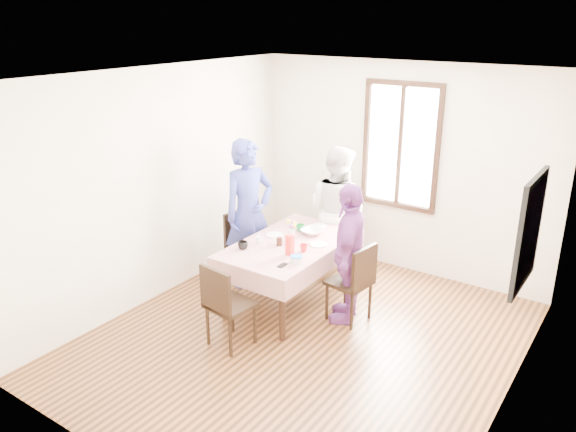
% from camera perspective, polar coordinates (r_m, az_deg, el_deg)
% --- Properties ---
extents(ground, '(4.50, 4.50, 0.00)m').
position_cam_1_polar(ground, '(6.07, 1.60, -12.33)').
color(ground, black).
rests_on(ground, ground).
extents(back_wall, '(4.00, 0.00, 4.00)m').
position_cam_1_polar(back_wall, '(7.38, 11.25, 4.70)').
color(back_wall, beige).
rests_on(back_wall, ground).
extents(right_wall, '(0.00, 4.50, 4.50)m').
position_cam_1_polar(right_wall, '(4.78, 22.42, -4.90)').
color(right_wall, beige).
rests_on(right_wall, ground).
extents(window_frame, '(1.02, 0.06, 1.62)m').
position_cam_1_polar(window_frame, '(7.29, 11.34, 6.94)').
color(window_frame, black).
rests_on(window_frame, back_wall).
extents(window_pane, '(0.90, 0.02, 1.50)m').
position_cam_1_polar(window_pane, '(7.30, 11.37, 6.96)').
color(window_pane, white).
rests_on(window_pane, back_wall).
extents(art_poster, '(0.04, 0.76, 0.96)m').
position_cam_1_polar(art_poster, '(4.99, 23.27, -1.52)').
color(art_poster, red).
rests_on(art_poster, right_wall).
extents(dining_table, '(0.90, 1.57, 0.75)m').
position_cam_1_polar(dining_table, '(6.59, 0.25, -5.81)').
color(dining_table, black).
rests_on(dining_table, ground).
extents(tablecloth, '(1.02, 1.69, 0.01)m').
position_cam_1_polar(tablecloth, '(6.44, 0.25, -2.76)').
color(tablecloth, '#5E0106').
rests_on(tablecloth, dining_table).
extents(chair_left, '(0.49, 0.49, 0.91)m').
position_cam_1_polar(chair_left, '(7.07, -4.10, -3.31)').
color(chair_left, black).
rests_on(chair_left, ground).
extents(chair_right, '(0.47, 0.47, 0.91)m').
position_cam_1_polar(chair_right, '(6.25, 6.21, -6.63)').
color(chair_right, black).
rests_on(chair_right, ground).
extents(chair_far, '(0.45, 0.45, 0.91)m').
position_cam_1_polar(chair_far, '(7.41, 4.95, -2.24)').
color(chair_far, black).
rests_on(chair_far, ground).
extents(chair_near, '(0.47, 0.47, 0.91)m').
position_cam_1_polar(chair_near, '(5.79, -5.83, -8.90)').
color(chair_near, black).
rests_on(chair_near, ground).
extents(person_left, '(0.65, 0.78, 1.85)m').
position_cam_1_polar(person_left, '(6.89, -4.06, 0.23)').
color(person_left, navy).
rests_on(person_left, ground).
extents(person_far, '(0.91, 0.76, 1.69)m').
position_cam_1_polar(person_far, '(7.25, 4.96, 0.56)').
color(person_far, silver).
rests_on(person_far, ground).
extents(person_right, '(0.67, 1.00, 1.58)m').
position_cam_1_polar(person_right, '(6.12, 6.16, -3.78)').
color(person_right, '#78367E').
rests_on(person_right, ground).
extents(mug_black, '(0.13, 0.13, 0.09)m').
position_cam_1_polar(mug_black, '(6.27, -4.59, -2.97)').
color(mug_black, black).
rests_on(mug_black, tablecloth).
extents(mug_flag, '(0.12, 0.12, 0.08)m').
position_cam_1_polar(mug_flag, '(6.19, 1.60, -3.25)').
color(mug_flag, red).
rests_on(mug_flag, tablecloth).
extents(mug_green, '(0.13, 0.13, 0.08)m').
position_cam_1_polar(mug_green, '(6.77, 1.26, -1.19)').
color(mug_green, '#0C7226').
rests_on(mug_green, tablecloth).
extents(serving_bowl, '(0.28, 0.28, 0.06)m').
position_cam_1_polar(serving_bowl, '(6.67, 2.45, -1.60)').
color(serving_bowl, white).
rests_on(serving_bowl, tablecloth).
extents(juice_carton, '(0.07, 0.07, 0.23)m').
position_cam_1_polar(juice_carton, '(6.08, 0.19, -2.95)').
color(juice_carton, red).
rests_on(juice_carton, tablecloth).
extents(butter_tub, '(0.13, 0.13, 0.06)m').
position_cam_1_polar(butter_tub, '(5.92, 0.84, -4.45)').
color(butter_tub, white).
rests_on(butter_tub, tablecloth).
extents(jam_jar, '(0.07, 0.07, 0.09)m').
position_cam_1_polar(jam_jar, '(6.34, -0.88, -2.61)').
color(jam_jar, black).
rests_on(jam_jar, tablecloth).
extents(drinking_glass, '(0.06, 0.06, 0.09)m').
position_cam_1_polar(drinking_glass, '(6.41, -2.99, -2.42)').
color(drinking_glass, silver).
rests_on(drinking_glass, tablecloth).
extents(smartphone, '(0.06, 0.13, 0.01)m').
position_cam_1_polar(smartphone, '(5.86, -0.57, -5.01)').
color(smartphone, black).
rests_on(smartphone, tablecloth).
extents(flower_vase, '(0.07, 0.07, 0.14)m').
position_cam_1_polar(flower_vase, '(6.45, 0.35, -1.99)').
color(flower_vase, silver).
rests_on(flower_vase, tablecloth).
extents(plate_left, '(0.20, 0.20, 0.01)m').
position_cam_1_polar(plate_left, '(6.64, -1.37, -1.92)').
color(plate_left, white).
rests_on(plate_left, tablecloth).
extents(plate_right, '(0.20, 0.20, 0.01)m').
position_cam_1_polar(plate_right, '(6.38, 3.11, -2.88)').
color(plate_right, white).
rests_on(plate_right, tablecloth).
extents(plate_far, '(0.20, 0.20, 0.01)m').
position_cam_1_polar(plate_far, '(6.92, 3.18, -1.03)').
color(plate_far, white).
rests_on(plate_far, tablecloth).
extents(butter_lid, '(0.12, 0.12, 0.01)m').
position_cam_1_polar(butter_lid, '(5.90, 0.84, -4.12)').
color(butter_lid, blue).
rests_on(butter_lid, butter_tub).
extents(flower_bunch, '(0.09, 0.09, 0.10)m').
position_cam_1_polar(flower_bunch, '(6.41, 0.36, -1.00)').
color(flower_bunch, yellow).
rests_on(flower_bunch, flower_vase).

